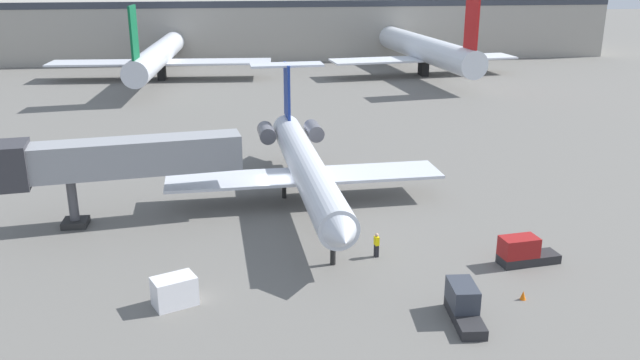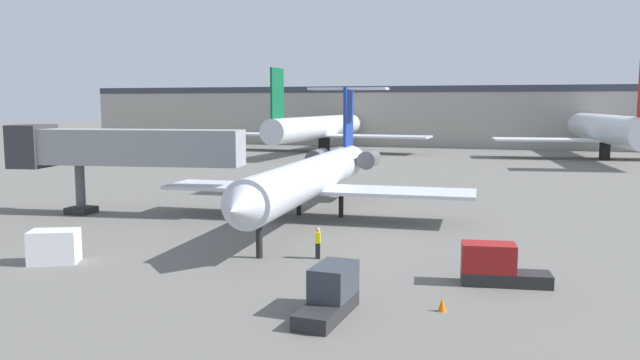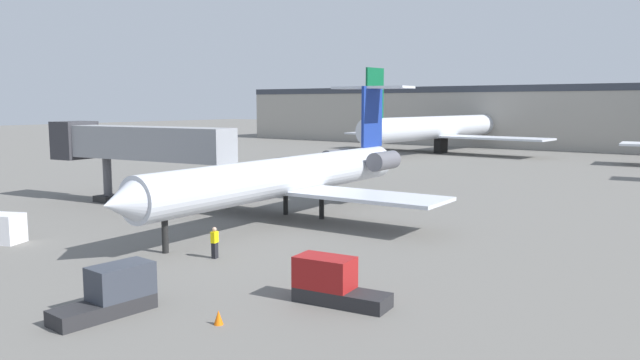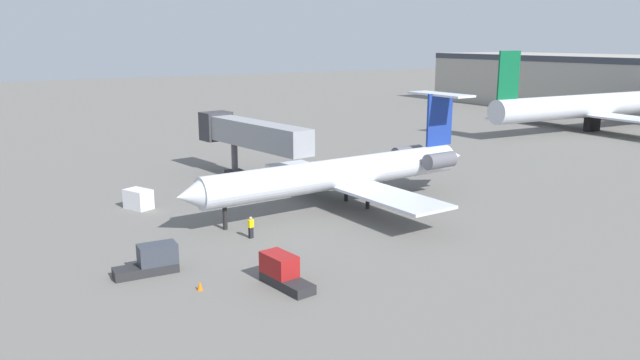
{
  "view_description": "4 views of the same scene",
  "coord_description": "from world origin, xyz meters",
  "px_view_note": "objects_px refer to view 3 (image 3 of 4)",
  "views": [
    {
      "loc": [
        -2.74,
        -50.14,
        18.98
      ],
      "look_at": [
        3.57,
        -0.12,
        2.09
      ],
      "focal_mm": 37.3,
      "sensor_mm": 36.0,
      "label": 1
    },
    {
      "loc": [
        15.88,
        -42.17,
        8.28
      ],
      "look_at": [
        3.31,
        -1.05,
        3.04
      ],
      "focal_mm": 35.65,
      "sensor_mm": 36.0,
      "label": 2
    },
    {
      "loc": [
        29.52,
        -32.73,
        8.19
      ],
      "look_at": [
        4.38,
        1.24,
        2.9
      ],
      "focal_mm": 34.5,
      "sensor_mm": 36.0,
      "label": 3
    },
    {
      "loc": [
        46.24,
        -29.07,
        14.66
      ],
      "look_at": [
        0.86,
        -1.08,
        2.36
      ],
      "focal_mm": 34.25,
      "sensor_mm": 36.0,
      "label": 4
    }
  ],
  "objects_px": {
    "traffic_cone_near": "(218,317)",
    "regional_jet": "(295,174)",
    "baggage_tug_trailing": "(332,283)",
    "cargo_container_uld": "(1,228)",
    "baggage_tug_lead": "(113,293)",
    "ground_crew_marshaller": "(215,242)",
    "jet_bridge": "(130,144)",
    "parked_airliner_west_end": "(441,128)"
  },
  "relations": [
    {
      "from": "regional_jet",
      "to": "cargo_container_uld",
      "type": "relative_size",
      "value": 10.8
    },
    {
      "from": "cargo_container_uld",
      "to": "parked_airliner_west_end",
      "type": "bearing_deg",
      "value": 96.12
    },
    {
      "from": "regional_jet",
      "to": "baggage_tug_trailing",
      "type": "xyz_separation_m",
      "value": [
        12.85,
        -13.49,
        -2.4
      ]
    },
    {
      "from": "baggage_tug_trailing",
      "to": "cargo_container_uld",
      "type": "height_order",
      "value": "baggage_tug_trailing"
    },
    {
      "from": "traffic_cone_near",
      "to": "ground_crew_marshaller",
      "type": "bearing_deg",
      "value": 136.92
    },
    {
      "from": "parked_airliner_west_end",
      "to": "baggage_tug_lead",
      "type": "bearing_deg",
      "value": -73.15
    },
    {
      "from": "ground_crew_marshaller",
      "to": "traffic_cone_near",
      "type": "height_order",
      "value": "ground_crew_marshaller"
    },
    {
      "from": "baggage_tug_lead",
      "to": "parked_airliner_west_end",
      "type": "relative_size",
      "value": 0.1
    },
    {
      "from": "regional_jet",
      "to": "cargo_container_uld",
      "type": "distance_m",
      "value": 18.75
    },
    {
      "from": "parked_airliner_west_end",
      "to": "cargo_container_uld",
      "type": "bearing_deg",
      "value": -83.88
    },
    {
      "from": "ground_crew_marshaller",
      "to": "baggage_tug_lead",
      "type": "xyz_separation_m",
      "value": [
        3.14,
        -8.42,
        -0.02
      ]
    },
    {
      "from": "ground_crew_marshaller",
      "to": "regional_jet",
      "type": "bearing_deg",
      "value": 107.77
    },
    {
      "from": "regional_jet",
      "to": "traffic_cone_near",
      "type": "distance_m",
      "value": 21.33
    },
    {
      "from": "ground_crew_marshaller",
      "to": "cargo_container_uld",
      "type": "xyz_separation_m",
      "value": [
        -12.82,
        -4.91,
        0.01
      ]
    },
    {
      "from": "regional_jet",
      "to": "jet_bridge",
      "type": "height_order",
      "value": "regional_jet"
    },
    {
      "from": "traffic_cone_near",
      "to": "regional_jet",
      "type": "bearing_deg",
      "value": 121.12
    },
    {
      "from": "baggage_tug_trailing",
      "to": "cargo_container_uld",
      "type": "relative_size",
      "value": 1.47
    },
    {
      "from": "regional_jet",
      "to": "parked_airliner_west_end",
      "type": "bearing_deg",
      "value": 106.16
    },
    {
      "from": "jet_bridge",
      "to": "parked_airliner_west_end",
      "type": "relative_size",
      "value": 0.41
    },
    {
      "from": "parked_airliner_west_end",
      "to": "traffic_cone_near",
      "type": "bearing_deg",
      "value": -70.07
    },
    {
      "from": "regional_jet",
      "to": "parked_airliner_west_end",
      "type": "xyz_separation_m",
      "value": [
        -17.37,
        59.96,
        0.91
      ]
    },
    {
      "from": "regional_jet",
      "to": "cargo_container_uld",
      "type": "bearing_deg",
      "value": -119.71
    },
    {
      "from": "traffic_cone_near",
      "to": "baggage_tug_trailing",
      "type": "bearing_deg",
      "value": 67.25
    },
    {
      "from": "ground_crew_marshaller",
      "to": "cargo_container_uld",
      "type": "distance_m",
      "value": 13.73
    },
    {
      "from": "ground_crew_marshaller",
      "to": "baggage_tug_trailing",
      "type": "xyz_separation_m",
      "value": [
        9.24,
        -2.25,
        -0.02
      ]
    },
    {
      "from": "cargo_container_uld",
      "to": "traffic_cone_near",
      "type": "distance_m",
      "value": 20.24
    },
    {
      "from": "cargo_container_uld",
      "to": "parked_airliner_west_end",
      "type": "distance_m",
      "value": 76.62
    },
    {
      "from": "baggage_tug_lead",
      "to": "traffic_cone_near",
      "type": "xyz_separation_m",
      "value": [
        4.18,
        1.58,
        -0.56
      ]
    },
    {
      "from": "baggage_tug_trailing",
      "to": "cargo_container_uld",
      "type": "distance_m",
      "value": 22.23
    },
    {
      "from": "jet_bridge",
      "to": "traffic_cone_near",
      "type": "relative_size",
      "value": 32.15
    },
    {
      "from": "traffic_cone_near",
      "to": "parked_airliner_west_end",
      "type": "height_order",
      "value": "parked_airliner_west_end"
    },
    {
      "from": "jet_bridge",
      "to": "traffic_cone_near",
      "type": "distance_m",
      "value": 30.36
    },
    {
      "from": "regional_jet",
      "to": "jet_bridge",
      "type": "distance_m",
      "value": 15.25
    },
    {
      "from": "traffic_cone_near",
      "to": "jet_bridge",
      "type": "bearing_deg",
      "value": 149.36
    },
    {
      "from": "regional_jet",
      "to": "baggage_tug_trailing",
      "type": "bearing_deg",
      "value": -46.4
    },
    {
      "from": "traffic_cone_near",
      "to": "parked_airliner_west_end",
      "type": "relative_size",
      "value": 0.01
    },
    {
      "from": "baggage_tug_lead",
      "to": "parked_airliner_west_end",
      "type": "height_order",
      "value": "parked_airliner_west_end"
    },
    {
      "from": "baggage_tug_lead",
      "to": "ground_crew_marshaller",
      "type": "bearing_deg",
      "value": 110.42
    },
    {
      "from": "traffic_cone_near",
      "to": "cargo_container_uld",
      "type": "bearing_deg",
      "value": 174.52
    },
    {
      "from": "baggage_tug_trailing",
      "to": "jet_bridge",
      "type": "bearing_deg",
      "value": 158.92
    },
    {
      "from": "ground_crew_marshaller",
      "to": "parked_airliner_west_end",
      "type": "xyz_separation_m",
      "value": [
        -20.98,
        71.2,
        3.28
      ]
    },
    {
      "from": "jet_bridge",
      "to": "baggage_tug_lead",
      "type": "distance_m",
      "value": 27.73
    }
  ]
}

